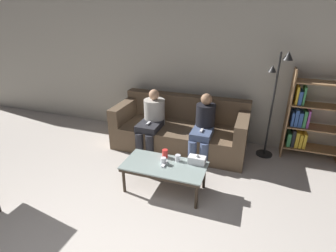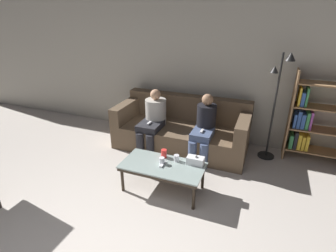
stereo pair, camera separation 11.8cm
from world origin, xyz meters
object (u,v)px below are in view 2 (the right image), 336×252
(tissue_box, at_px, (195,160))
(game_remote, at_px, (163,164))
(seated_person_mid_left, at_px, (204,126))
(cup_near_left, at_px, (162,161))
(cup_near_right, at_px, (164,153))
(coffee_table, at_px, (163,167))
(standing_lamp, at_px, (277,96))
(cup_far_center, at_px, (176,158))
(bookshelf, at_px, (312,121))
(couch, at_px, (182,130))
(seated_person_left_end, at_px, (153,118))

(tissue_box, height_order, game_remote, tissue_box)
(seated_person_mid_left, bearing_deg, cup_near_left, -106.42)
(game_remote, bearing_deg, cup_near_right, 107.51)
(coffee_table, relative_size, cup_near_right, 9.57)
(coffee_table, distance_m, standing_lamp, 2.02)
(game_remote, xyz_separation_m, seated_person_mid_left, (0.28, 1.03, 0.15))
(cup_far_center, distance_m, game_remote, 0.20)
(coffee_table, relative_size, bookshelf, 0.75)
(cup_near_right, xyz_separation_m, cup_far_center, (0.19, -0.03, -0.01))
(cup_near_left, xyz_separation_m, seated_person_mid_left, (0.30, 1.01, 0.11))
(couch, relative_size, cup_near_right, 19.83)
(game_remote, distance_m, seated_person_left_end, 1.21)
(cup_far_center, height_order, seated_person_mid_left, seated_person_mid_left)
(bookshelf, bearing_deg, standing_lamp, -165.42)
(coffee_table, distance_m, tissue_box, 0.43)
(tissue_box, bearing_deg, standing_lamp, 55.09)
(cup_near_right, xyz_separation_m, game_remote, (0.06, -0.18, -0.05))
(standing_lamp, bearing_deg, seated_person_mid_left, -158.03)
(couch, xyz_separation_m, seated_person_left_end, (-0.44, -0.22, 0.24))
(tissue_box, bearing_deg, cup_far_center, -176.00)
(couch, bearing_deg, game_remote, -82.68)
(cup_near_left, bearing_deg, game_remote, -46.26)
(cup_far_center, bearing_deg, seated_person_mid_left, 80.68)
(seated_person_mid_left, bearing_deg, game_remote, -104.96)
(coffee_table, height_order, seated_person_mid_left, seated_person_mid_left)
(cup_near_right, bearing_deg, seated_person_mid_left, 68.48)
(couch, height_order, cup_near_left, couch)
(game_remote, bearing_deg, coffee_table, 0.00)
(seated_person_mid_left, bearing_deg, tissue_box, -82.86)
(bookshelf, distance_m, seated_person_mid_left, 1.63)
(cup_far_center, bearing_deg, cup_near_left, -139.44)
(coffee_table, bearing_deg, game_remote, 180.00)
(couch, relative_size, standing_lamp, 1.32)
(seated_person_left_end, bearing_deg, game_remote, -59.96)
(coffee_table, distance_m, bookshelf, 2.41)
(couch, bearing_deg, cup_far_center, -75.15)
(couch, xyz_separation_m, game_remote, (0.16, -1.26, 0.09))
(game_remote, xyz_separation_m, bookshelf, (1.80, 1.57, 0.26))
(cup_far_center, xyz_separation_m, seated_person_left_end, (-0.73, 0.88, 0.12))
(cup_near_left, bearing_deg, seated_person_mid_left, 73.58)
(cup_far_center, height_order, seated_person_left_end, seated_person_left_end)
(cup_near_left, height_order, cup_far_center, cup_near_left)
(coffee_table, xyz_separation_m, tissue_box, (0.38, 0.17, 0.09))
(standing_lamp, bearing_deg, seated_person_left_end, -168.13)
(coffee_table, height_order, seated_person_left_end, seated_person_left_end)
(cup_far_center, xyz_separation_m, seated_person_mid_left, (0.14, 0.88, 0.11))
(couch, distance_m, game_remote, 1.27)
(cup_near_left, height_order, seated_person_mid_left, seated_person_mid_left)
(game_remote, bearing_deg, tissue_box, 24.10)
(coffee_table, bearing_deg, cup_near_right, 107.51)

